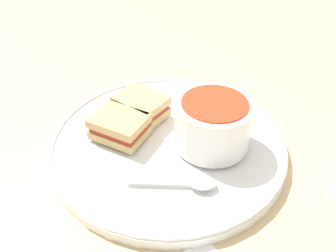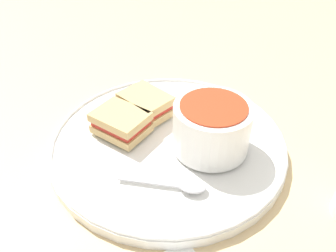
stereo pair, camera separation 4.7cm
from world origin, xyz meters
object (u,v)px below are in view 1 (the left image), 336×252
(sandwich_half_near, at_px, (141,106))
(soup_bowl, at_px, (213,123))
(spoon, at_px, (195,183))
(sandwich_half_far, at_px, (120,126))

(sandwich_half_near, bearing_deg, soup_bowl, 113.96)
(spoon, height_order, sandwich_half_near, sandwich_half_near)
(spoon, relative_size, sandwich_half_far, 1.06)
(sandwich_half_far, bearing_deg, sandwich_half_near, -151.18)
(soup_bowl, distance_m, spoon, 0.09)
(soup_bowl, relative_size, sandwich_half_far, 1.12)
(soup_bowl, xyz_separation_m, sandwich_half_near, (0.05, -0.11, -0.02))
(spoon, bearing_deg, soup_bowl, 73.82)
(sandwich_half_near, height_order, sandwich_half_far, same)
(soup_bowl, bearing_deg, sandwich_half_far, -40.02)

